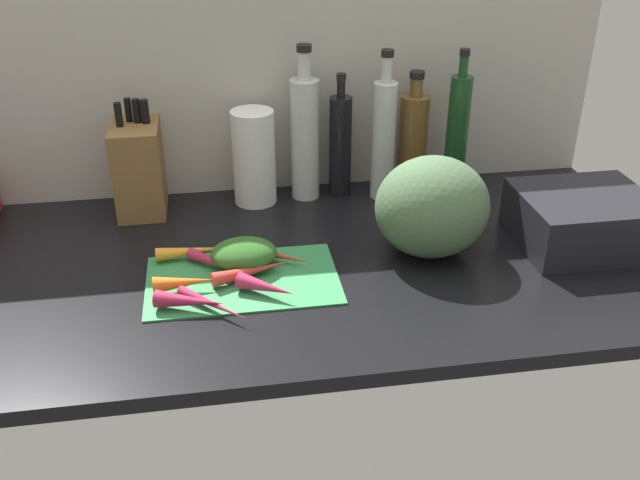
% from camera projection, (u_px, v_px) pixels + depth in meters
% --- Properties ---
extents(ground_plane, '(1.70, 0.80, 0.03)m').
position_uv_depth(ground_plane, '(277.00, 266.00, 1.51)').
color(ground_plane, black).
extents(wall_back, '(1.70, 0.03, 0.60)m').
position_uv_depth(wall_back, '(256.00, 71.00, 1.69)').
color(wall_back, '#BCB7AD').
rests_on(wall_back, ground_plane).
extents(cutting_board, '(0.38, 0.24, 0.01)m').
position_uv_depth(cutting_board, '(243.00, 279.00, 1.42)').
color(cutting_board, '#338C4C').
rests_on(cutting_board, ground_plane).
extents(carrot_0, '(0.13, 0.07, 0.03)m').
position_uv_depth(carrot_0, '(189.00, 301.00, 1.32)').
color(carrot_0, '#B2264C').
rests_on(carrot_0, cutting_board).
extents(carrot_1, '(0.12, 0.09, 0.03)m').
position_uv_depth(carrot_1, '(266.00, 287.00, 1.36)').
color(carrot_1, '#B2264C').
rests_on(carrot_1, cutting_board).
extents(carrot_2, '(0.12, 0.04, 0.03)m').
position_uv_depth(carrot_2, '(184.00, 282.00, 1.37)').
color(carrot_2, orange).
rests_on(carrot_2, cutting_board).
extents(carrot_3, '(0.16, 0.04, 0.03)m').
position_uv_depth(carrot_3, '(194.00, 251.00, 1.49)').
color(carrot_3, orange).
rests_on(carrot_3, cutting_board).
extents(carrot_4, '(0.13, 0.13, 0.02)m').
position_uv_depth(carrot_4, '(213.00, 304.00, 1.32)').
color(carrot_4, '#B2264C').
rests_on(carrot_4, cutting_board).
extents(carrot_5, '(0.16, 0.08, 0.03)m').
position_uv_depth(carrot_5, '(251.00, 271.00, 1.41)').
color(carrot_5, red).
rests_on(carrot_5, cutting_board).
extents(carrot_6, '(0.13, 0.12, 0.02)m').
position_uv_depth(carrot_6, '(218.00, 263.00, 1.45)').
color(carrot_6, '#B2264C').
rests_on(carrot_6, cutting_board).
extents(carrot_7, '(0.13, 0.09, 0.02)m').
position_uv_depth(carrot_7, '(280.00, 256.00, 1.48)').
color(carrot_7, red).
rests_on(carrot_7, cutting_board).
extents(carrot_greens_pile, '(0.14, 0.10, 0.06)m').
position_uv_depth(carrot_greens_pile, '(244.00, 253.00, 1.45)').
color(carrot_greens_pile, '#2D6023').
rests_on(carrot_greens_pile, cutting_board).
extents(winter_squash, '(0.24, 0.22, 0.21)m').
position_uv_depth(winter_squash, '(432.00, 207.00, 1.48)').
color(winter_squash, '#4C6B47').
rests_on(winter_squash, ground_plane).
extents(knife_block, '(0.11, 0.17, 0.27)m').
position_uv_depth(knife_block, '(139.00, 167.00, 1.66)').
color(knife_block, brown).
rests_on(knife_block, ground_plane).
extents(paper_towel_roll, '(0.10, 0.10, 0.23)m').
position_uv_depth(paper_towel_roll, '(254.00, 157.00, 1.70)').
color(paper_towel_roll, white).
rests_on(paper_towel_roll, ground_plane).
extents(bottle_0, '(0.07, 0.07, 0.38)m').
position_uv_depth(bottle_0, '(305.00, 136.00, 1.71)').
color(bottle_0, silver).
rests_on(bottle_0, ground_plane).
extents(bottle_1, '(0.06, 0.06, 0.31)m').
position_uv_depth(bottle_1, '(340.00, 145.00, 1.73)').
color(bottle_1, black).
rests_on(bottle_1, ground_plane).
extents(bottle_2, '(0.06, 0.06, 0.37)m').
position_uv_depth(bottle_2, '(384.00, 138.00, 1.70)').
color(bottle_2, silver).
rests_on(bottle_2, ground_plane).
extents(bottle_3, '(0.07, 0.07, 0.30)m').
position_uv_depth(bottle_3, '(413.00, 141.00, 1.76)').
color(bottle_3, brown).
rests_on(bottle_3, ground_plane).
extents(bottle_4, '(0.05, 0.05, 0.36)m').
position_uv_depth(bottle_4, '(457.00, 134.00, 1.73)').
color(bottle_4, '#19421E').
rests_on(bottle_4, ground_plane).
extents(dish_rack, '(0.27, 0.24, 0.12)m').
position_uv_depth(dish_rack, '(582.00, 220.00, 1.54)').
color(dish_rack, black).
rests_on(dish_rack, ground_plane).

